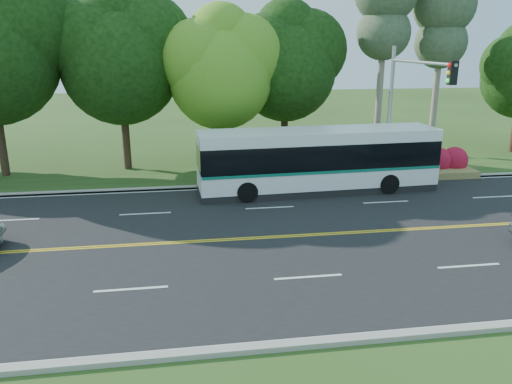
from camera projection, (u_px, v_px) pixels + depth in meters
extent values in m
plane|color=#2D4617|center=(298.00, 236.00, 19.22)|extent=(120.00, 120.00, 0.00)
cube|color=black|center=(298.00, 236.00, 19.22)|extent=(60.00, 14.00, 0.02)
cube|color=#9E9A8E|center=(267.00, 184.00, 25.97)|extent=(60.00, 0.30, 0.15)
cube|color=#9E9A8E|center=(364.00, 339.00, 12.43)|extent=(60.00, 0.30, 0.15)
cube|color=#2D4617|center=(261.00, 176.00, 27.73)|extent=(60.00, 4.00, 0.10)
cube|color=gold|center=(299.00, 236.00, 19.14)|extent=(57.00, 0.10, 0.00)
cube|color=gold|center=(298.00, 235.00, 19.29)|extent=(57.00, 0.10, 0.00)
cube|color=silver|center=(131.00, 289.00, 15.05)|extent=(2.20, 0.12, 0.00)
cube|color=silver|center=(308.00, 277.00, 15.83)|extent=(2.20, 0.12, 0.00)
cube|color=silver|center=(469.00, 266.00, 16.62)|extent=(2.20, 0.12, 0.00)
cube|color=silver|center=(12.00, 220.00, 20.89)|extent=(2.20, 0.12, 0.00)
cube|color=silver|center=(145.00, 214.00, 21.68)|extent=(2.20, 0.12, 0.00)
cube|color=silver|center=(270.00, 208.00, 22.46)|extent=(2.20, 0.12, 0.00)
cube|color=silver|center=(386.00, 202.00, 23.24)|extent=(2.20, 0.12, 0.00)
cube|color=silver|center=(494.00, 197.00, 24.03)|extent=(2.20, 0.12, 0.00)
cube|color=silver|center=(268.00, 187.00, 25.70)|extent=(57.00, 0.12, 0.00)
cube|color=silver|center=(360.00, 334.00, 12.73)|extent=(57.00, 0.12, 0.00)
cylinder|color=black|center=(1.00, 142.00, 27.08)|extent=(0.44, 0.44, 3.96)
sphere|color=black|center=(20.00, 27.00, 25.88)|extent=(5.76, 5.76, 5.76)
cylinder|color=black|center=(126.00, 138.00, 29.00)|extent=(0.44, 0.44, 3.60)
sphere|color=black|center=(121.00, 66.00, 27.82)|extent=(6.60, 6.60, 6.60)
sphere|color=black|center=(147.00, 41.00, 27.93)|extent=(5.28, 5.28, 5.28)
sphere|color=black|center=(94.00, 44.00, 27.11)|extent=(4.95, 4.95, 4.95)
sphere|color=black|center=(120.00, 19.00, 27.50)|extent=(4.29, 4.29, 4.29)
cylinder|color=black|center=(222.00, 142.00, 28.89)|extent=(0.44, 0.44, 3.24)
sphere|color=#5F991F|center=(221.00, 78.00, 27.84)|extent=(5.80, 5.80, 5.80)
sphere|color=#5F991F|center=(243.00, 56.00, 27.97)|extent=(4.64, 4.64, 4.64)
sphere|color=#5F991F|center=(199.00, 59.00, 27.19)|extent=(4.35, 4.35, 4.35)
sphere|color=#5F991F|center=(221.00, 37.00, 27.60)|extent=(3.77, 3.77, 3.77)
cylinder|color=black|center=(284.00, 134.00, 30.85)|extent=(0.44, 0.44, 3.42)
sphere|color=black|center=(285.00, 71.00, 29.76)|extent=(6.00, 6.00, 6.00)
sphere|color=black|center=(307.00, 50.00, 29.89)|extent=(4.80, 4.80, 4.80)
sphere|color=black|center=(266.00, 53.00, 29.09)|extent=(4.50, 4.50, 4.50)
sphere|color=black|center=(286.00, 32.00, 29.50)|extent=(3.90, 3.90, 3.90)
cylinder|color=gray|center=(380.00, 80.00, 30.79)|extent=(0.40, 0.40, 9.80)
sphere|color=#364C2F|center=(384.00, 33.00, 29.98)|extent=(3.23, 3.23, 3.23)
cylinder|color=gray|center=(436.00, 85.00, 31.93)|extent=(0.40, 0.40, 9.10)
sphere|color=#364C2F|center=(441.00, 42.00, 31.18)|extent=(3.23, 3.23, 3.23)
sphere|color=#364C2F|center=(444.00, 5.00, 30.55)|extent=(3.80, 3.80, 3.80)
sphere|color=black|center=(512.00, 65.00, 32.09)|extent=(3.90, 3.90, 3.90)
sphere|color=#A10D29|center=(318.00, 165.00, 27.20)|extent=(1.50, 1.50, 1.50)
sphere|color=#A10D29|center=(336.00, 164.00, 27.34)|extent=(1.50, 1.50, 1.50)
sphere|color=#A10D29|center=(353.00, 164.00, 27.49)|extent=(1.50, 1.50, 1.50)
sphere|color=#A10D29|center=(370.00, 163.00, 27.63)|extent=(1.50, 1.50, 1.50)
sphere|color=#A10D29|center=(388.00, 162.00, 27.77)|extent=(1.50, 1.50, 1.50)
sphere|color=#A10D29|center=(404.00, 162.00, 27.91)|extent=(1.50, 1.50, 1.50)
sphere|color=#A10D29|center=(421.00, 161.00, 28.05)|extent=(1.50, 1.50, 1.50)
sphere|color=#A10D29|center=(438.00, 161.00, 28.20)|extent=(1.50, 1.50, 1.50)
sphere|color=#A10D29|center=(454.00, 160.00, 28.34)|extent=(1.50, 1.50, 1.50)
cube|color=olive|center=(444.00, 173.00, 27.60)|extent=(3.50, 1.40, 0.40)
cylinder|color=#999CA1|center=(389.00, 115.00, 26.05)|extent=(0.20, 0.20, 7.00)
cylinder|color=#999CA1|center=(421.00, 62.00, 22.41)|extent=(0.14, 6.00, 0.14)
cube|color=black|center=(453.00, 73.00, 19.84)|extent=(0.32, 0.28, 0.95)
sphere|color=red|center=(450.00, 65.00, 19.73)|extent=(0.18, 0.18, 0.18)
sphere|color=yellow|center=(449.00, 73.00, 19.82)|extent=(0.18, 0.18, 0.18)
sphere|color=#19D833|center=(448.00, 81.00, 19.90)|extent=(0.18, 0.18, 0.18)
cube|color=white|center=(317.00, 175.00, 24.80)|extent=(11.89, 3.07, 0.97)
cube|color=black|center=(318.00, 153.00, 24.49)|extent=(11.83, 3.10, 1.22)
cube|color=white|center=(319.00, 135.00, 24.23)|extent=(11.89, 3.07, 0.55)
cube|color=#0B6B55|center=(318.00, 166.00, 24.68)|extent=(11.83, 3.11, 0.14)
cube|color=black|center=(199.00, 156.00, 23.36)|extent=(0.17, 2.30, 1.67)
cube|color=#19E54C|center=(198.00, 136.00, 23.09)|extent=(0.12, 1.50, 0.22)
cube|color=black|center=(317.00, 187.00, 24.99)|extent=(11.88, 2.97, 0.34)
cylinder|color=black|center=(247.00, 192.00, 23.09)|extent=(0.99, 0.32, 0.98)
cylinder|color=black|center=(239.00, 179.00, 25.29)|extent=(0.99, 0.32, 0.98)
cylinder|color=black|center=(389.00, 184.00, 24.42)|extent=(0.99, 0.32, 0.98)
cylinder|color=black|center=(369.00, 172.00, 26.62)|extent=(0.99, 0.32, 0.98)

